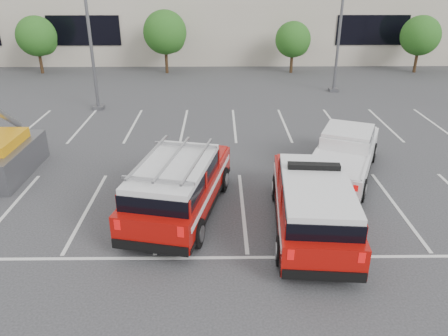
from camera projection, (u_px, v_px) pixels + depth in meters
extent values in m
plane|color=#2E2E31|center=(243.00, 208.00, 15.19)|extent=(120.00, 120.00, 0.00)
cube|color=silver|center=(238.00, 158.00, 19.28)|extent=(23.00, 15.00, 0.01)
cube|color=beige|center=(227.00, 10.00, 42.65)|extent=(60.00, 15.00, 8.00)
cylinder|color=#3F2B19|center=(41.00, 63.00, 34.71)|extent=(0.24, 0.24, 1.67)
sphere|color=#215516|center=(36.00, 36.00, 33.86)|extent=(3.07, 3.07, 3.07)
sphere|color=#215516|center=(43.00, 42.00, 34.24)|extent=(2.05, 2.05, 2.05)
cylinder|color=#3F2B19|center=(167.00, 61.00, 34.78)|extent=(0.24, 0.24, 1.84)
sphere|color=#215516|center=(165.00, 32.00, 33.85)|extent=(3.37, 3.37, 3.37)
sphere|color=#215516|center=(171.00, 39.00, 34.25)|extent=(2.24, 2.24, 2.24)
cylinder|color=#3F2B19|center=(291.00, 63.00, 34.95)|extent=(0.24, 0.24, 1.51)
sphere|color=#215516|center=(293.00, 39.00, 34.18)|extent=(2.77, 2.77, 2.77)
sphere|color=#215516|center=(297.00, 44.00, 34.54)|extent=(1.85, 1.85, 1.85)
cylinder|color=#3F2B19|center=(416.00, 62.00, 35.02)|extent=(0.24, 0.24, 1.67)
sphere|color=#215516|center=(420.00, 36.00, 34.17)|extent=(3.07, 3.07, 3.07)
sphere|color=#215516|center=(423.00, 41.00, 34.55)|extent=(2.05, 2.05, 2.05)
cube|color=#59595E|center=(99.00, 107.00, 25.99)|extent=(0.60, 0.60, 0.20)
cylinder|color=#59595E|center=(88.00, 21.00, 23.96)|extent=(0.18, 0.18, 10.00)
cube|color=#59595E|center=(333.00, 90.00, 29.78)|extent=(0.60, 0.60, 0.20)
cylinder|color=#59595E|center=(341.00, 14.00, 27.75)|extent=(0.18, 0.18, 10.00)
cube|color=#9B0B07|center=(312.00, 206.00, 13.66)|extent=(2.68, 6.16, 0.92)
cube|color=black|center=(316.00, 195.00, 12.88)|extent=(2.36, 4.41, 0.48)
cube|color=silver|center=(317.00, 185.00, 12.74)|extent=(2.31, 4.32, 0.17)
cube|color=black|center=(314.00, 166.00, 13.52)|extent=(1.63, 0.44, 0.16)
cube|color=silver|center=(344.00, 158.00, 17.30)|extent=(4.24, 6.27, 0.86)
cube|color=black|center=(348.00, 138.00, 17.48)|extent=(2.56, 2.68, 0.45)
cube|color=silver|center=(349.00, 131.00, 17.36)|extent=(2.51, 2.62, 0.16)
cube|color=#9B0B07|center=(180.00, 189.00, 14.62)|extent=(3.48, 6.19, 0.96)
cube|color=black|center=(174.00, 177.00, 13.80)|extent=(2.91, 4.36, 0.50)
cube|color=silver|center=(173.00, 167.00, 13.66)|extent=(2.85, 4.27, 0.18)
cube|color=#A5A5A8|center=(173.00, 158.00, 13.53)|extent=(2.89, 3.98, 0.07)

